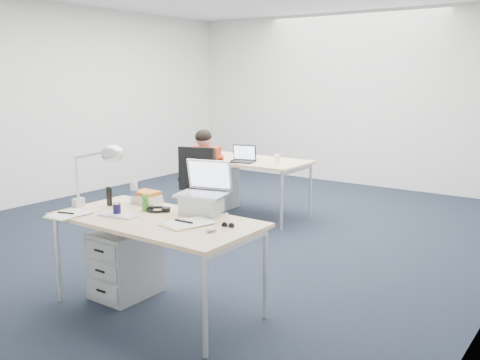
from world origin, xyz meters
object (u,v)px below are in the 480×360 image
object	(u,v)px
can_koozie	(117,209)
seated_person	(208,178)
water_bottle	(134,191)
computer_mouse	(211,229)
far_cup	(277,159)
office_chair	(203,207)
headphones	(158,209)
drawer_pedestal_far	(217,188)
silver_laptop	(201,188)
book_stack	(147,197)
drawer_pedestal_near	(125,263)
desk_lamp	(90,175)
sunglasses	(228,225)
dark_laptop	(242,154)
desk_far	(246,163)
bear_figurine	(145,202)
cordless_phone	(109,196)
wireless_keyboard	(118,215)
desk_near	(157,224)

from	to	relation	value
can_koozie	seated_person	bearing A→B (deg)	111.18
water_bottle	can_koozie	bearing A→B (deg)	-62.29
computer_mouse	far_cup	xyz separation A→B (m)	(-1.18, 2.77, 0.03)
office_chair	headphones	xyz separation A→B (m)	(0.94, -1.69, 0.46)
headphones	far_cup	bearing A→B (deg)	85.34
drawer_pedestal_far	silver_laptop	size ratio (longest dim) A/B	1.39
computer_mouse	book_stack	bearing A→B (deg)	159.04
drawer_pedestal_near	water_bottle	xyz separation A→B (m)	(-0.08, 0.20, 0.56)
desk_lamp	far_cup	world-z (taller)	desk_lamp
sunglasses	computer_mouse	bearing A→B (deg)	-113.50
drawer_pedestal_far	dark_laptop	xyz separation A→B (m)	(0.62, -0.29, 0.56)
silver_laptop	computer_mouse	distance (m)	0.54
office_chair	water_bottle	world-z (taller)	office_chair
desk_far	bear_figurine	world-z (taller)	bear_figurine
office_chair	seated_person	bearing A→B (deg)	86.90
silver_laptop	bear_figurine	size ratio (longest dim) A/B	3.00
office_chair	bear_figurine	xyz separation A→B (m)	(0.85, -1.73, 0.51)
sunglasses	cordless_phone	bearing A→B (deg)	169.54
can_koozie	water_bottle	xyz separation A→B (m)	(-0.19, 0.36, 0.05)
seated_person	book_stack	bearing A→B (deg)	-86.98
drawer_pedestal_far	headphones	distance (m)	3.06
drawer_pedestal_far	cordless_phone	bearing A→B (deg)	-69.43
office_chair	dark_laptop	xyz separation A→B (m)	(0.08, 0.67, 0.55)
desk_far	silver_laptop	world-z (taller)	silver_laptop
drawer_pedestal_near	can_koozie	bearing A→B (deg)	-55.69
wireless_keyboard	headphones	size ratio (longest dim) A/B	1.35
desk_far	bear_figurine	distance (m)	2.79
seated_person	cordless_phone	distance (m)	2.03
can_koozie	far_cup	world-z (taller)	far_cup
wireless_keyboard	headphones	bearing A→B (deg)	56.71
wireless_keyboard	desk_lamp	world-z (taller)	desk_lamp
wireless_keyboard	computer_mouse	bearing A→B (deg)	-2.82
desk_near	far_cup	world-z (taller)	far_cup
office_chair	sunglasses	world-z (taller)	office_chair
office_chair	drawer_pedestal_far	distance (m)	1.10
desk_far	computer_mouse	size ratio (longest dim) A/B	17.59
seated_person	wireless_keyboard	bearing A→B (deg)	-88.24
sunglasses	seated_person	bearing A→B (deg)	118.81
desk_far	drawer_pedestal_near	size ratio (longest dim) A/B	2.91
headphones	cordless_phone	size ratio (longest dim) A/B	1.40
wireless_keyboard	dark_laptop	distance (m)	2.75
seated_person	wireless_keyboard	distance (m)	2.31
headphones	bear_figurine	size ratio (longest dim) A/B	1.66
computer_mouse	desk_lamp	world-z (taller)	desk_lamp
desk_lamp	headphones	bearing A→B (deg)	12.33
wireless_keyboard	dark_laptop	size ratio (longest dim) A/B	0.99
headphones	book_stack	world-z (taller)	book_stack
silver_laptop	water_bottle	size ratio (longest dim) A/B	1.93
drawer_pedestal_near	sunglasses	world-z (taller)	sunglasses
dark_laptop	far_cup	size ratio (longest dim) A/B	2.96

